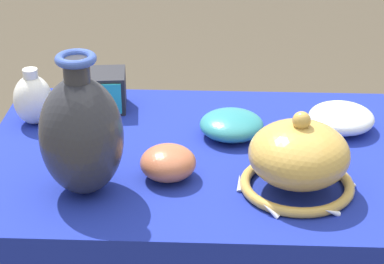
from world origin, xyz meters
The scene contains 8 objects.
display_table centered at (0.00, -0.02, 0.69)m, with size 0.98×0.71×0.79m.
vase_tall_bulbous centered at (-0.23, -0.18, 0.92)m, with size 0.17×0.17×0.30m.
vase_dome_bell centered at (0.22, -0.15, 0.86)m, with size 0.25×0.24×0.18m.
mosaic_tile_box centered at (-0.27, 0.23, 0.84)m, with size 0.16×0.13×0.10m.
bowl_shallow_porcelain centered at (0.35, 0.13, 0.82)m, with size 0.16×0.16×0.06m, color white.
jar_round_ivory centered at (-0.41, 0.14, 0.85)m, with size 0.10×0.10×0.14m.
bowl_shallow_teal centered at (0.08, 0.09, 0.82)m, with size 0.15×0.15×0.06m, color teal.
bowl_shallow_terracotta centered at (-0.06, -0.12, 0.82)m, with size 0.12×0.12×0.07m, color #BC6642.
Camera 1 is at (0.06, -1.51, 1.61)m, focal length 70.00 mm.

